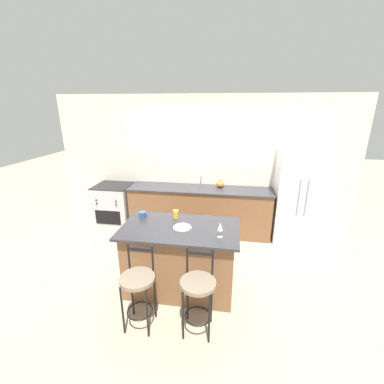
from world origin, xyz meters
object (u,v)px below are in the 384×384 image
(oven_range, at_px, (115,206))
(bar_stool_far, at_px, (198,290))
(refrigerator, at_px, (298,196))
(bar_stool_near, at_px, (138,286))
(coffee_mug, at_px, (143,215))
(tumbler_cup, at_px, (176,214))
(wine_glass, at_px, (220,227))
(dinner_plate, at_px, (182,227))
(pumpkin_decoration, at_px, (220,184))

(oven_range, bearing_deg, bar_stool_far, -49.13)
(refrigerator, height_order, oven_range, refrigerator)
(refrigerator, xyz_separation_m, bar_stool_near, (-2.23, -2.47, -0.33))
(refrigerator, bearing_deg, bar_stool_near, -132.00)
(oven_range, xyz_separation_m, coffee_mug, (1.18, -1.51, 0.53))
(tumbler_cup, bearing_deg, wine_glass, -35.19)
(oven_range, height_order, wine_glass, wine_glass)
(oven_range, distance_m, dinner_plate, 2.55)
(wine_glass, height_order, tumbler_cup, wine_glass)
(refrigerator, height_order, tumbler_cup, refrigerator)
(oven_range, height_order, bar_stool_far, bar_stool_far)
(wine_glass, relative_size, pumpkin_decoration, 1.20)
(wine_glass, bearing_deg, oven_range, 140.32)
(refrigerator, xyz_separation_m, tumbler_cup, (-2.00, -1.46, 0.13))
(pumpkin_decoration, bearing_deg, bar_stool_far, -92.12)
(refrigerator, relative_size, dinner_plate, 7.28)
(oven_range, xyz_separation_m, dinner_plate, (1.80, -1.74, 0.50))
(pumpkin_decoration, bearing_deg, tumbler_cup, -109.14)
(refrigerator, bearing_deg, wine_glass, -125.04)
(refrigerator, xyz_separation_m, bar_stool_far, (-1.55, -2.44, -0.33))
(oven_range, height_order, bar_stool_near, bar_stool_near)
(oven_range, bearing_deg, wine_glass, -39.68)
(coffee_mug, distance_m, tumbler_cup, 0.47)
(bar_stool_near, xyz_separation_m, tumbler_cup, (0.22, 1.01, 0.46))
(bar_stool_near, height_order, pumpkin_decoration, pumpkin_decoration)
(dinner_plate, height_order, pumpkin_decoration, pumpkin_decoration)
(refrigerator, bearing_deg, tumbler_cup, -143.96)
(wine_glass, bearing_deg, coffee_mug, 160.41)
(bar_stool_far, xyz_separation_m, pumpkin_decoration, (0.10, 2.58, 0.45))
(refrigerator, height_order, coffee_mug, refrigerator)
(oven_range, xyz_separation_m, tumbler_cup, (1.65, -1.45, 0.55))
(refrigerator, height_order, bar_stool_near, refrigerator)
(pumpkin_decoration, bearing_deg, dinner_plate, -102.00)
(refrigerator, relative_size, tumbler_cup, 14.98)
(refrigerator, xyz_separation_m, dinner_plate, (-1.85, -1.75, 0.08))
(dinner_plate, distance_m, tumbler_cup, 0.33)
(bar_stool_far, bearing_deg, pumpkin_decoration, 87.88)
(wine_glass, relative_size, tumbler_cup, 1.63)
(bar_stool_near, distance_m, tumbler_cup, 1.13)
(refrigerator, relative_size, pumpkin_decoration, 11.03)
(wine_glass, xyz_separation_m, coffee_mug, (-1.13, 0.40, -0.09))
(refrigerator, bearing_deg, bar_stool_far, -122.32)
(bar_stool_near, xyz_separation_m, pumpkin_decoration, (0.78, 2.61, 0.45))
(oven_range, relative_size, bar_stool_near, 0.92)
(refrigerator, distance_m, bar_stool_far, 2.91)
(refrigerator, xyz_separation_m, coffee_mug, (-2.47, -1.52, 0.11))
(pumpkin_decoration, bearing_deg, wine_glass, -87.14)
(oven_range, distance_m, bar_stool_far, 3.22)
(refrigerator, height_order, bar_stool_far, refrigerator)
(dinner_plate, height_order, coffee_mug, coffee_mug)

